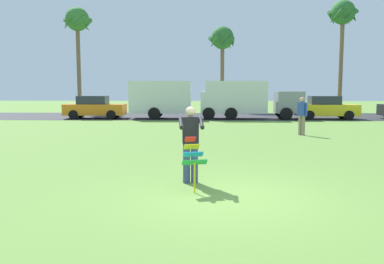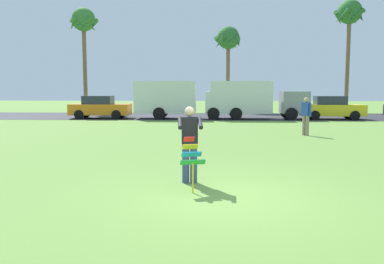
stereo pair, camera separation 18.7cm
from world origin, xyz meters
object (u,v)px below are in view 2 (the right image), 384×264
(parked_truck_white_box, at_px, (177,99))
(palm_tree_right_near, at_px, (228,41))
(parked_truck_grey_van, at_px, (252,99))
(palm_tree_centre_far, at_px, (349,17))
(kite_held, at_px, (191,156))
(person_walker_far, at_px, (306,115))
(parked_car_yellow, at_px, (331,108))
(person_kite_flyer, at_px, (190,141))
(parked_car_orange, at_px, (100,107))
(palm_tree_left_near, at_px, (84,24))

(parked_truck_white_box, bearing_deg, palm_tree_right_near, 68.73)
(parked_truck_grey_van, height_order, palm_tree_centre_far, palm_tree_centre_far)
(kite_held, xyz_separation_m, person_walker_far, (4.65, 10.14, 0.19))
(kite_held, distance_m, parked_truck_white_box, 19.93)
(parked_car_yellow, relative_size, palm_tree_right_near, 0.54)
(parked_truck_white_box, height_order, parked_car_yellow, parked_truck_white_box)
(person_kite_flyer, relative_size, parked_car_orange, 0.41)
(person_kite_flyer, relative_size, palm_tree_right_near, 0.22)
(person_kite_flyer, height_order, palm_tree_left_near, palm_tree_left_near)
(person_walker_far, bearing_deg, parked_car_orange, 141.66)
(parked_car_yellow, bearing_deg, palm_tree_left_near, 157.80)
(parked_truck_grey_van, bearing_deg, kite_held, -99.12)
(kite_held, relative_size, person_walker_far, 0.64)
(parked_truck_white_box, bearing_deg, person_walker_far, -55.26)
(palm_tree_centre_far, bearing_deg, person_walker_far, -112.99)
(person_walker_far, bearing_deg, person_kite_flyer, -116.63)
(parked_truck_white_box, xyz_separation_m, parked_truck_grey_van, (5.24, -0.00, 0.00))
(parked_truck_grey_van, xyz_separation_m, parked_car_yellow, (5.43, 0.00, -0.64))
(palm_tree_left_near, bearing_deg, parked_car_yellow, -22.20)
(kite_held, xyz_separation_m, parked_car_yellow, (8.61, 19.81, 0.03))
(person_kite_flyer, bearing_deg, person_walker_far, 63.37)
(parked_truck_white_box, bearing_deg, parked_car_orange, -179.99)
(person_walker_far, bearing_deg, palm_tree_left_near, 131.75)
(palm_tree_left_near, xyz_separation_m, person_walker_far, (15.84, -17.75, -6.90))
(person_kite_flyer, relative_size, parked_car_yellow, 0.41)
(person_kite_flyer, xyz_separation_m, palm_tree_right_near, (1.91, 29.09, 5.54))
(parked_truck_white_box, distance_m, person_walker_far, 11.78)
(kite_held, bearing_deg, parked_car_orange, 110.93)
(parked_truck_grey_van, bearing_deg, parked_truck_white_box, 180.00)
(kite_held, height_order, palm_tree_right_near, palm_tree_right_near)
(palm_tree_right_near, relative_size, person_walker_far, 4.54)
(kite_held, relative_size, parked_car_yellow, 0.26)
(palm_tree_left_near, bearing_deg, palm_tree_right_near, 8.30)
(palm_tree_left_near, distance_m, palm_tree_centre_far, 23.46)
(parked_car_orange, bearing_deg, person_kite_flyer, -68.58)
(parked_truck_white_box, relative_size, palm_tree_centre_far, 0.69)
(parked_car_orange, xyz_separation_m, person_walker_far, (12.23, -9.67, 0.16))
(palm_tree_left_near, distance_m, person_walker_far, 24.77)
(kite_held, distance_m, parked_truck_grey_van, 20.07)
(parked_truck_grey_van, bearing_deg, palm_tree_right_near, 97.72)
(palm_tree_centre_far, relative_size, person_walker_far, 5.66)
(kite_held, relative_size, palm_tree_right_near, 0.14)
(kite_held, height_order, parked_truck_grey_van, parked_truck_grey_van)
(person_kite_flyer, distance_m, parked_truck_white_box, 19.22)
(parked_car_yellow, distance_m, palm_tree_right_near, 13.35)
(parked_truck_white_box, relative_size, person_walker_far, 3.88)
(person_kite_flyer, relative_size, parked_truck_white_box, 0.26)
(parked_car_orange, bearing_deg, parked_truck_white_box, 0.01)
(person_walker_far, bearing_deg, parked_truck_white_box, 124.74)
(person_kite_flyer, height_order, parked_car_orange, person_kite_flyer)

